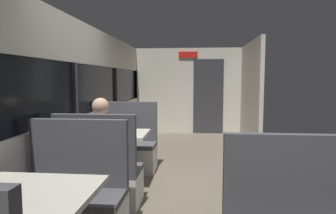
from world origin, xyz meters
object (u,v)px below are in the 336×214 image
(bench_mid_window_facing_end, at_px, (99,178))
(seated_passenger, at_px, (101,159))
(bench_near_window_facing_entry, at_px, (73,205))
(bench_mid_window_facing_entry, at_px, (127,150))
(dining_table_near_window, at_px, (29,204))
(dining_table_mid_window, at_px, (115,140))

(bench_mid_window_facing_end, distance_m, seated_passenger, 0.22)
(bench_near_window_facing_entry, distance_m, bench_mid_window_facing_entry, 2.13)
(dining_table_near_window, xyz_separation_m, bench_near_window_facing_entry, (0.00, 0.70, -0.31))
(bench_near_window_facing_entry, distance_m, seated_passenger, 0.84)
(bench_mid_window_facing_entry, bearing_deg, seated_passenger, -90.00)
(bench_mid_window_facing_end, bearing_deg, dining_table_near_window, -90.00)
(dining_table_near_window, height_order, bench_mid_window_facing_end, bench_mid_window_facing_end)
(dining_table_mid_window, relative_size, bench_mid_window_facing_entry, 0.82)
(bench_near_window_facing_entry, bearing_deg, dining_table_mid_window, 90.00)
(dining_table_mid_window, height_order, seated_passenger, seated_passenger)
(dining_table_near_window, distance_m, bench_mid_window_facing_entry, 2.85)
(dining_table_near_window, bearing_deg, bench_near_window_facing_entry, 90.00)
(dining_table_mid_window, distance_m, seated_passenger, 0.64)
(bench_near_window_facing_entry, bearing_deg, bench_mid_window_facing_end, 90.00)
(seated_passenger, bearing_deg, dining_table_near_window, -90.00)
(bench_mid_window_facing_entry, xyz_separation_m, seated_passenger, (0.00, -1.33, 0.21))
(bench_mid_window_facing_end, xyz_separation_m, seated_passenger, (0.00, 0.07, 0.21))
(bench_near_window_facing_entry, bearing_deg, dining_table_near_window, -90.00)
(dining_table_mid_window, distance_m, bench_mid_window_facing_entry, 0.77)
(dining_table_near_window, height_order, bench_mid_window_facing_entry, bench_mid_window_facing_entry)
(bench_near_window_facing_entry, xyz_separation_m, bench_mid_window_facing_end, (0.00, 0.74, 0.00))
(dining_table_mid_window, bearing_deg, seated_passenger, -90.00)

